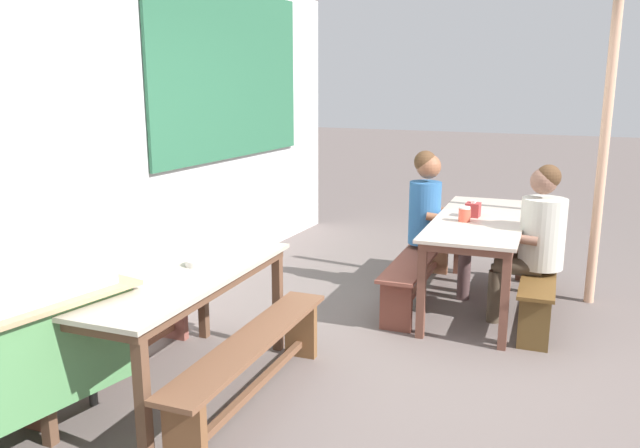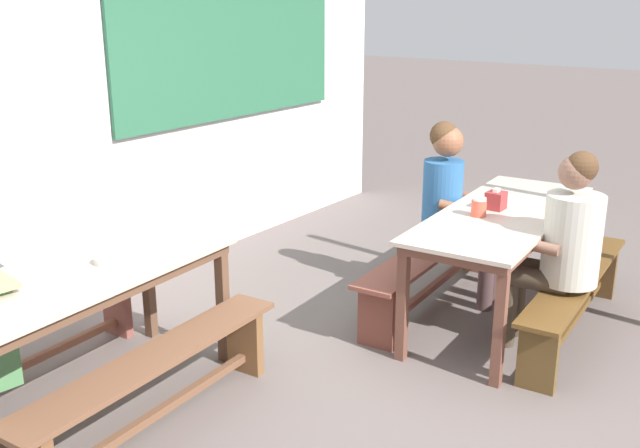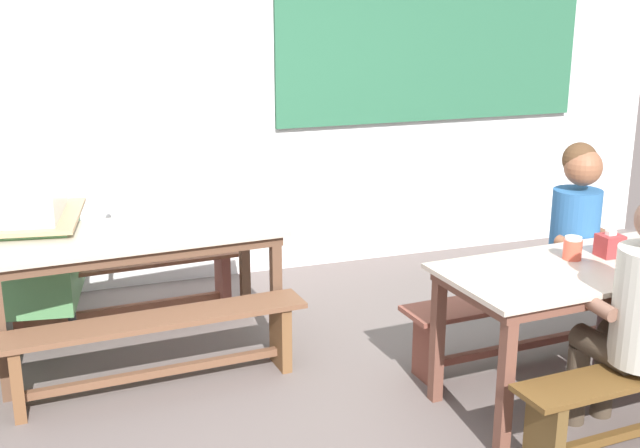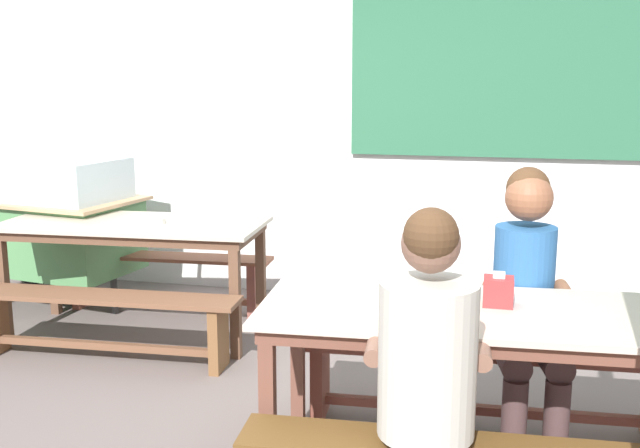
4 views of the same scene
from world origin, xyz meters
TOP-DOWN VIEW (x-y plane):
  - ground_plane at (0.00, 0.00)m, footprint 40.00×40.00m
  - backdrop_wall at (0.06, 2.48)m, footprint 6.87×0.23m
  - dining_table_far at (-1.18, 1.23)m, footprint 1.75×0.83m
  - dining_table_near at (1.13, -0.14)m, footprint 1.94×0.84m
  - bench_far_back at (-1.21, 1.73)m, footprint 1.60×0.34m
  - bench_far_front at (-1.15, 0.73)m, footprint 1.70×0.36m
  - bench_near_back at (1.10, 0.36)m, footprint 1.85×0.41m
  - food_cart at (-2.14, 1.69)m, footprint 1.79×1.03m
  - person_near_front at (0.91, -0.60)m, footprint 0.47×0.55m
  - person_right_near_table at (1.28, 0.30)m, footprint 0.44×0.58m
  - tissue_box at (1.15, -0.07)m, footprint 0.12×0.11m
  - condiment_jar at (0.93, -0.05)m, footprint 0.10×0.10m
  - soup_bowl at (-1.01, 1.19)m, footprint 0.15×0.15m

SIDE VIEW (x-z plane):
  - ground_plane at x=0.00m, z-range 0.00..0.00m
  - bench_far_back at x=-1.21m, z-range 0.07..0.49m
  - bench_far_front at x=-1.15m, z-range 0.08..0.50m
  - bench_near_back at x=1.10m, z-range 0.08..0.50m
  - food_cart at x=-2.14m, z-range 0.11..1.22m
  - dining_table_far at x=-1.18m, z-range 0.31..1.08m
  - dining_table_near at x=1.13m, z-range 0.31..1.08m
  - person_near_front at x=0.91m, z-range 0.08..1.35m
  - person_right_near_table at x=1.28m, z-range 0.08..1.37m
  - soup_bowl at x=-1.01m, z-range 0.77..0.81m
  - condiment_jar at x=0.93m, z-range 0.77..0.89m
  - tissue_box at x=1.15m, z-range 0.76..0.90m
  - backdrop_wall at x=0.06m, z-range 0.08..3.16m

